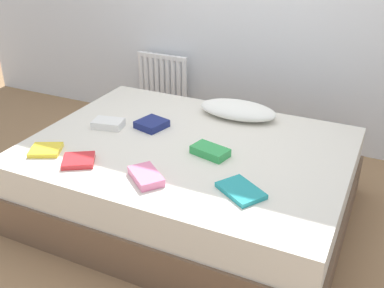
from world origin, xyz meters
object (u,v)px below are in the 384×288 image
Objects in this scene: textbook_red at (79,161)px; textbook_white at (108,124)px; pillow at (238,110)px; textbook_teal at (241,191)px; textbook_green at (210,151)px; radiator at (163,83)px; textbook_pink at (146,176)px; textbook_navy at (152,124)px; textbook_yellow at (46,150)px; bed at (189,179)px.

textbook_white is at bearing 73.34° from textbook_red.
pillow is 2.29× the size of textbook_teal.
textbook_white is 1.13× the size of textbook_red.
textbook_green is at bearing -85.46° from pillow.
radiator reaches higher than textbook_pink.
textbook_teal is at bearing -16.98° from textbook_navy.
textbook_pink is 0.71m from textbook_yellow.
textbook_red is at bearing -77.62° from radiator.
textbook_green reaches higher than textbook_navy.
textbook_navy reaches higher than textbook_red.
textbook_white is 0.30m from textbook_navy.
radiator is 2.41× the size of textbook_pink.
radiator is 1.73m from textbook_red.
textbook_white reaches higher than textbook_teal.
pillow is at bearing 76.56° from bed.
textbook_white reaches higher than textbook_red.
textbook_navy is at bearing 29.14° from textbook_yellow.
textbook_yellow is at bearing -110.34° from textbook_navy.
textbook_pink is at bearing -102.77° from textbook_green.
textbook_green is at bearing 167.79° from textbook_teal.
textbook_yellow is (-0.71, 0.02, -0.01)m from textbook_pink.
bed is at bearing -5.55° from textbook_navy.
textbook_navy is at bearing -64.67° from radiator.
textbook_yellow is at bearing -86.39° from radiator.
radiator is 1.19m from pillow.
radiator is at bearing 70.93° from textbook_red.
textbook_white is 1.11× the size of textbook_navy.
textbook_pink reaches higher than textbook_red.
textbook_navy is (0.51, -1.08, 0.13)m from radiator.
textbook_red is (0.37, -1.68, 0.12)m from radiator.
pillow reaches higher than textbook_white.
textbook_pink is 0.67m from textbook_navy.
textbook_yellow is (-0.41, -0.58, -0.01)m from textbook_navy.
radiator is at bearing 163.19° from textbook_teal.
textbook_teal is (0.82, -0.50, -0.01)m from textbook_navy.
textbook_red is at bearing -133.82° from textbook_green.
textbook_navy is (0.14, 0.61, 0.01)m from textbook_red.
textbook_red is at bearing -87.23° from textbook_white.
bed is 0.63m from pillow.
bed is 1.48m from radiator.
pillow is at bearing 27.93° from textbook_red.
radiator is 2.45× the size of textbook_green.
textbook_red is 0.62m from textbook_navy.
textbook_green is (0.18, -0.07, 0.28)m from bed.
textbook_red is 0.27m from textbook_yellow.
textbook_red is (-0.48, -0.48, 0.27)m from bed.
pillow reaches higher than textbook_red.
textbook_pink is 0.45m from textbook_red.
textbook_pink is (-0.03, -0.48, 0.28)m from bed.
bed is 0.73m from textbook_red.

